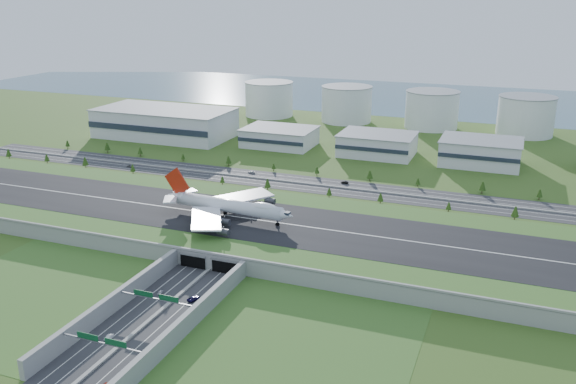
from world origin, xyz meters
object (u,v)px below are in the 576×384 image
(car_2, at_px, (194,298))
(fuel_tank_a, at_px, (269,99))
(car_1, at_px, (109,337))
(car_5, at_px, (345,182))
(car_4, at_px, (130,166))
(car_0, at_px, (160,292))
(boeing_747, at_px, (228,206))
(car_7, at_px, (252,172))

(car_2, bearing_deg, fuel_tank_a, -53.66)
(car_1, xyz_separation_m, car_5, (29.47, 222.66, 0.15))
(car_4, bearing_deg, car_0, -136.90)
(car_5, bearing_deg, fuel_tank_a, -136.79)
(boeing_747, xyz_separation_m, car_2, (21.57, -76.95, -14.00))
(fuel_tank_a, xyz_separation_m, car_2, (127.99, -388.97, -16.53))
(car_2, relative_size, car_7, 1.16)
(car_0, xyz_separation_m, car_1, (1.42, -38.31, 0.02))
(boeing_747, distance_m, car_5, 113.97)
(car_2, xyz_separation_m, car_5, (14.28, 184.22, -0.01))
(fuel_tank_a, height_order, car_2, fuel_tank_a)
(car_0, height_order, car_7, car_7)
(car_0, xyz_separation_m, car_2, (16.61, 0.13, 0.17))
(boeing_747, distance_m, car_4, 155.07)
(fuel_tank_a, bearing_deg, car_1, -75.22)
(car_1, bearing_deg, car_4, 124.47)
(boeing_747, xyz_separation_m, car_5, (35.86, 107.27, -14.01))
(car_0, height_order, car_5, car_5)
(car_0, xyz_separation_m, car_7, (-39.57, 184.46, 0.09))
(fuel_tank_a, relative_size, car_4, 9.97)
(fuel_tank_a, distance_m, boeing_747, 329.68)
(fuel_tank_a, height_order, car_4, fuel_tank_a)
(car_0, bearing_deg, car_7, 91.93)
(boeing_747, bearing_deg, car_4, 148.73)
(car_0, bearing_deg, car_5, 70.31)
(fuel_tank_a, relative_size, car_2, 8.18)
(car_0, distance_m, car_4, 211.55)
(fuel_tank_a, relative_size, car_1, 11.90)
(car_0, bearing_deg, fuel_tank_a, 95.80)
(fuel_tank_a, xyz_separation_m, car_0, (111.38, -389.10, -16.70))
(fuel_tank_a, bearing_deg, car_5, -55.21)
(car_1, bearing_deg, car_5, 83.88)
(car_1, distance_m, car_7, 226.52)
(fuel_tank_a, relative_size, car_7, 9.50)
(car_5, bearing_deg, boeing_747, -10.06)
(car_1, relative_size, car_4, 0.84)
(boeing_747, height_order, car_5, boeing_747)
(fuel_tank_a, bearing_deg, car_2, -71.79)
(boeing_747, height_order, car_7, boeing_747)
(car_1, xyz_separation_m, car_2, (15.18, 38.44, 0.16))
(boeing_747, distance_m, car_0, 78.53)
(car_5, xyz_separation_m, car_7, (-70.46, 0.12, -0.08))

